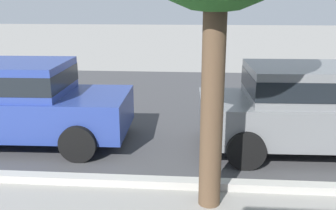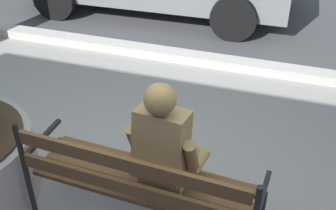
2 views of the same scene
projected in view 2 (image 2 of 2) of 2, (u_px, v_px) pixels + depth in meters
curb_stone at (213, 61)px, 5.78m from camera, size 60.00×0.20×0.12m
park_bench at (139, 181)px, 3.35m from camera, size 1.83×0.65×0.95m
bronze_statue_seated at (171, 155)px, 3.40m from camera, size 0.71×0.78×1.37m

